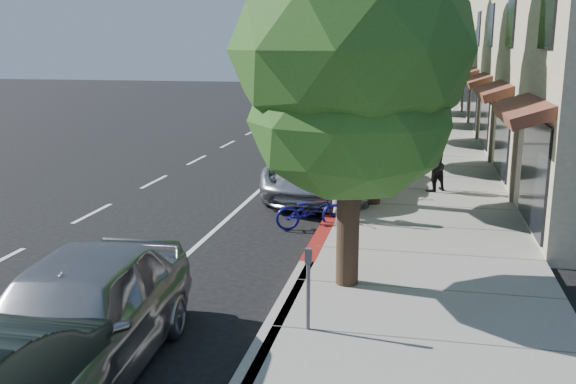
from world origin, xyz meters
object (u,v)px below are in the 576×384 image
(street_tree_5, at_px, (405,47))
(white_pickup, at_px, (357,112))
(street_tree_0, at_px, (352,56))
(dark_suv_far, at_px, (352,105))
(near_car_a, at_px, (74,319))
(pedestrian, at_px, (434,164))
(street_tree_2, at_px, (390,28))
(cyclist, at_px, (341,189))
(bicycle, at_px, (311,211))
(silver_suv, at_px, (329,165))
(street_tree_3, at_px, (398,23))
(street_tree_4, at_px, (402,39))
(dark_sedan, at_px, (340,145))
(street_tree_1, at_px, (378,12))

(street_tree_5, xyz_separation_m, white_pickup, (-2.16, -7.00, -3.30))
(street_tree_0, bearing_deg, dark_suv_far, 95.96)
(near_car_a, relative_size, pedestrian, 3.12)
(street_tree_0, relative_size, street_tree_5, 0.96)
(white_pickup, height_order, pedestrian, pedestrian)
(street_tree_2, bearing_deg, cyclist, -94.85)
(cyclist, height_order, bicycle, cyclist)
(street_tree_5, xyz_separation_m, dark_suv_far, (-2.87, -2.54, -3.36))
(street_tree_0, bearing_deg, white_pickup, 95.36)
(street_tree_0, height_order, street_tree_5, street_tree_5)
(street_tree_2, relative_size, silver_suv, 1.25)
(white_pickup, bearing_deg, street_tree_5, 78.40)
(bicycle, xyz_separation_m, white_pickup, (-0.86, 19.23, 0.36))
(bicycle, distance_m, near_car_a, 7.78)
(street_tree_3, xyz_separation_m, dark_suv_far, (-2.87, 9.46, -4.42))
(street_tree_2, relative_size, street_tree_4, 1.06)
(bicycle, relative_size, dark_sedan, 0.35)
(street_tree_4, xyz_separation_m, dark_sedan, (-1.63, -12.20, -3.75))
(pedestrian, bearing_deg, dark_sedan, -95.02)
(dark_suv_far, relative_size, near_car_a, 0.89)
(cyclist, height_order, white_pickup, cyclist)
(street_tree_1, relative_size, street_tree_5, 1.15)
(street_tree_1, relative_size, street_tree_4, 1.09)
(street_tree_0, height_order, pedestrian, street_tree_0)
(street_tree_3, height_order, near_car_a, street_tree_3)
(street_tree_2, relative_size, near_car_a, 1.58)
(dark_suv_far, xyz_separation_m, pedestrian, (4.45, -19.65, 0.19))
(street_tree_4, relative_size, bicycle, 4.34)
(street_tree_0, bearing_deg, street_tree_1, 90.00)
(silver_suv, distance_m, dark_sedan, 4.30)
(street_tree_4, relative_size, near_car_a, 1.49)
(white_pickup, bearing_deg, street_tree_2, -73.38)
(white_pickup, bearing_deg, pedestrian, -70.65)
(street_tree_4, distance_m, dark_suv_far, 5.88)
(dark_suv_far, bearing_deg, street_tree_5, 37.10)
(street_tree_5, distance_m, cyclist, 25.87)
(cyclist, bearing_deg, street_tree_0, -163.40)
(white_pickup, relative_size, dark_suv_far, 1.27)
(bicycle, distance_m, silver_suv, 3.75)
(cyclist, height_order, silver_suv, same)
(street_tree_0, relative_size, dark_sedan, 1.38)
(street_tree_4, bearing_deg, near_car_a, -96.37)
(street_tree_5, distance_m, near_car_a, 34.08)
(street_tree_5, bearing_deg, street_tree_3, -90.00)
(street_tree_2, distance_m, near_car_a, 16.57)
(cyclist, relative_size, dark_suv_far, 0.40)
(street_tree_5, bearing_deg, white_pickup, -107.13)
(street_tree_5, relative_size, bicycle, 4.10)
(street_tree_2, xyz_separation_m, street_tree_4, (0.00, 12.00, -0.27))
(near_car_a, bearing_deg, street_tree_3, 78.22)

